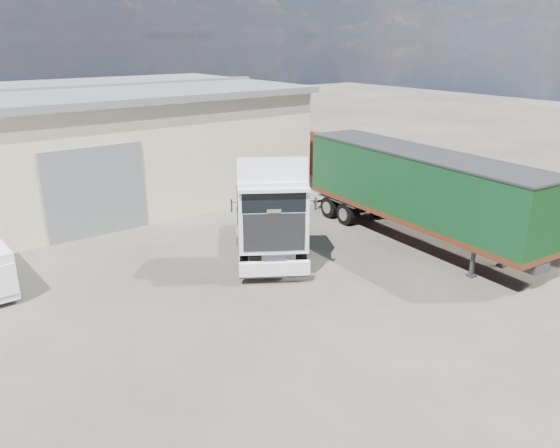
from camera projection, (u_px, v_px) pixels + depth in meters
ground at (292, 316)px, 15.69m from camera, size 120.00×120.00×0.00m
brick_boundary_wall at (402, 175)px, 26.36m from camera, size 0.35×26.00×2.50m
tractor_unit at (270, 215)px, 19.03m from camera, size 5.05×6.17×4.02m
box_trailer at (417, 187)px, 20.74m from camera, size 3.17×10.90×3.57m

